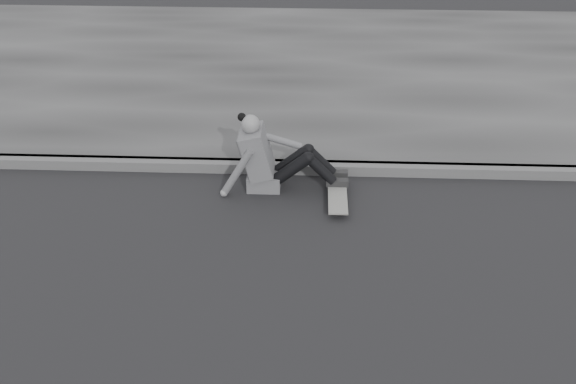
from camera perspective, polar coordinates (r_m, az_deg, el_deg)
ground at (r=5.51m, az=17.70°, el=-12.40°), size 80.00×80.00×0.00m
curb at (r=7.48m, az=13.47°, el=1.89°), size 24.00×0.16×0.12m
sidewalk at (r=10.17m, az=10.75°, el=10.55°), size 24.00×6.00×0.12m
skateboard at (r=6.84m, az=4.41°, el=-0.22°), size 0.20×0.78×0.09m
seated_woman at (r=6.91m, az=-1.64°, el=3.04°), size 1.38×0.46×0.88m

